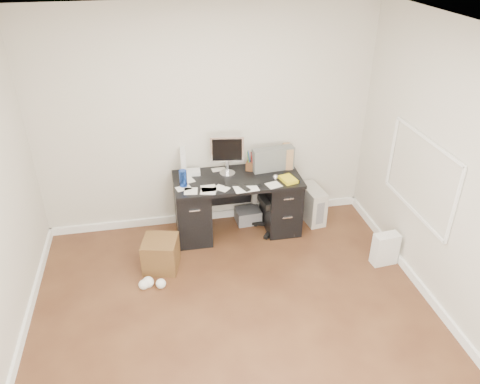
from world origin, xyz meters
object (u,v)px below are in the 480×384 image
object	(u,v)px
keyboard	(242,182)
wicker_basket	(161,254)
pc_tower	(312,204)
office_chair	(277,192)
lcd_monitor	(227,155)
desk	(237,203)

from	to	relation	value
keyboard	wicker_basket	size ratio (longest dim) A/B	1.13
pc_tower	office_chair	bearing A→B (deg)	-175.95
keyboard	office_chair	world-z (taller)	office_chair
lcd_monitor	keyboard	xyz separation A→B (m)	(0.13, -0.26, -0.24)
keyboard	pc_tower	xyz separation A→B (m)	(0.96, 0.21, -0.53)
lcd_monitor	wicker_basket	distance (m)	1.37
desk	keyboard	bearing A→B (deg)	-75.99
keyboard	lcd_monitor	bearing A→B (deg)	124.18
desk	office_chair	size ratio (longest dim) A/B	1.45
lcd_monitor	keyboard	size ratio (longest dim) A/B	1.20
desk	wicker_basket	size ratio (longest dim) A/B	4.09
desk	pc_tower	world-z (taller)	desk
desk	wicker_basket	world-z (taller)	desk
lcd_monitor	keyboard	world-z (taller)	lcd_monitor
keyboard	desk	bearing A→B (deg)	110.95
pc_tower	keyboard	bearing A→B (deg)	-174.74
lcd_monitor	pc_tower	xyz separation A→B (m)	(1.09, -0.05, -0.77)
pc_tower	wicker_basket	distance (m)	2.06
keyboard	pc_tower	world-z (taller)	keyboard
keyboard	wicker_basket	xyz separation A→B (m)	(-1.01, -0.41, -0.58)
keyboard	pc_tower	size ratio (longest dim) A/B	0.90
lcd_monitor	pc_tower	size ratio (longest dim) A/B	1.08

